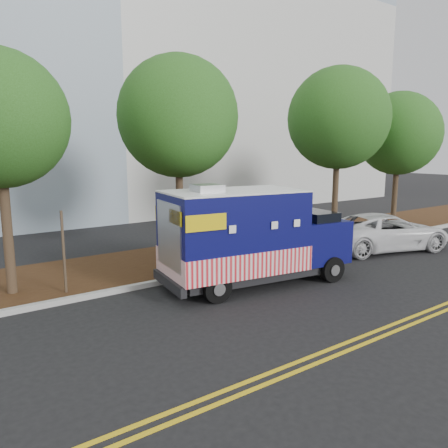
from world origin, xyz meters
TOP-DOWN VIEW (x-y plane):
  - ground at (0.00, 0.00)m, footprint 120.00×120.00m
  - curb at (0.00, 1.40)m, footprint 120.00×0.18m
  - mulch_strip at (0.00, 3.50)m, footprint 120.00×4.00m
  - centerline_near at (0.00, -4.45)m, footprint 120.00×0.10m
  - centerline_far at (0.00, -4.70)m, footprint 120.00×0.10m
  - tree_b at (0.36, 3.59)m, footprint 4.19×4.19m
  - tree_c at (7.72, 2.74)m, footprint 4.32×4.32m
  - tree_d at (12.31, 2.82)m, footprint 4.04×4.04m
  - sign_post at (-4.23, 1.84)m, footprint 0.06×0.06m
  - food_truck at (0.55, -0.13)m, footprint 6.01×2.90m
  - white_car at (7.83, 0.25)m, footprint 5.73×3.86m

SIDE VIEW (x-z plane):
  - ground at x=0.00m, z-range 0.00..0.00m
  - centerline_near at x=0.00m, z-range 0.00..0.01m
  - centerline_far at x=0.00m, z-range 0.00..0.01m
  - curb at x=0.00m, z-range 0.00..0.15m
  - mulch_strip at x=0.00m, z-range 0.00..0.15m
  - white_car at x=7.83m, z-range 0.00..1.46m
  - sign_post at x=-4.23m, z-range 0.00..2.40m
  - food_truck at x=0.55m, z-range -0.14..2.90m
  - tree_d at x=12.31m, z-range 1.35..8.10m
  - tree_b at x=0.36m, z-range 1.49..8.68m
  - tree_c at x=7.72m, z-range 1.55..8.99m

